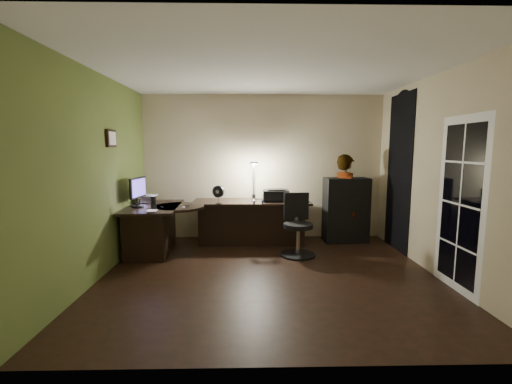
{
  "coord_description": "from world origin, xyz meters",
  "views": [
    {
      "loc": [
        -0.27,
        -4.49,
        1.72
      ],
      "look_at": [
        -0.15,
        1.05,
        1.0
      ],
      "focal_mm": 24.0,
      "sensor_mm": 36.0,
      "label": 1
    }
  ],
  "objects_px": {
    "desk_right": "(252,222)",
    "monitor": "(137,196)",
    "cabinet": "(346,210)",
    "person": "(345,198)",
    "desk_left": "(154,229)",
    "office_chair": "(298,225)"
  },
  "relations": [
    {
      "from": "desk_right",
      "to": "monitor",
      "type": "bearing_deg",
      "value": -161.33
    },
    {
      "from": "cabinet",
      "to": "person",
      "type": "distance_m",
      "value": 0.22
    },
    {
      "from": "desk_left",
      "to": "person",
      "type": "height_order",
      "value": "person"
    },
    {
      "from": "cabinet",
      "to": "monitor",
      "type": "relative_size",
      "value": 2.31
    },
    {
      "from": "person",
      "to": "office_chair",
      "type": "bearing_deg",
      "value": 107.12
    },
    {
      "from": "monitor",
      "to": "person",
      "type": "relative_size",
      "value": 0.32
    },
    {
      "from": "monitor",
      "to": "office_chair",
      "type": "relative_size",
      "value": 0.51
    },
    {
      "from": "office_chair",
      "to": "cabinet",
      "type": "bearing_deg",
      "value": 39.1
    },
    {
      "from": "desk_left",
      "to": "office_chair",
      "type": "relative_size",
      "value": 1.36
    },
    {
      "from": "desk_left",
      "to": "cabinet",
      "type": "relative_size",
      "value": 1.15
    },
    {
      "from": "desk_right",
      "to": "office_chair",
      "type": "relative_size",
      "value": 2.09
    },
    {
      "from": "cabinet",
      "to": "monitor",
      "type": "bearing_deg",
      "value": -171.76
    },
    {
      "from": "cabinet",
      "to": "office_chair",
      "type": "relative_size",
      "value": 1.19
    },
    {
      "from": "desk_left",
      "to": "office_chair",
      "type": "distance_m",
      "value": 2.36
    },
    {
      "from": "desk_left",
      "to": "cabinet",
      "type": "distance_m",
      "value": 3.4
    },
    {
      "from": "office_chair",
      "to": "desk_right",
      "type": "bearing_deg",
      "value": 134.2
    },
    {
      "from": "desk_right",
      "to": "monitor",
      "type": "height_order",
      "value": "monitor"
    },
    {
      "from": "desk_right",
      "to": "cabinet",
      "type": "bearing_deg",
      "value": 3.38
    },
    {
      "from": "cabinet",
      "to": "office_chair",
      "type": "height_order",
      "value": "cabinet"
    },
    {
      "from": "monitor",
      "to": "office_chair",
      "type": "height_order",
      "value": "monitor"
    },
    {
      "from": "cabinet",
      "to": "desk_right",
      "type": "bearing_deg",
      "value": -179.82
    },
    {
      "from": "cabinet",
      "to": "person",
      "type": "xyz_separation_m",
      "value": [
        -0.01,
        0.04,
        0.21
      ]
    }
  ]
}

